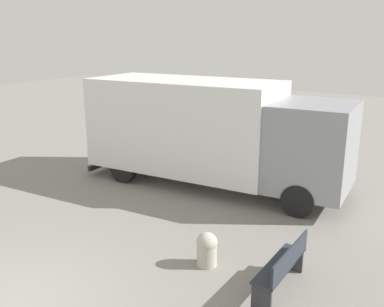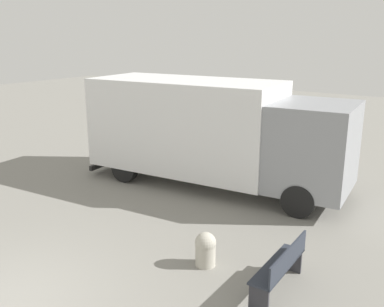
% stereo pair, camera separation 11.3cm
% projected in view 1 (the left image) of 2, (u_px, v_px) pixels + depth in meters
% --- Properties ---
extents(delivery_truck, '(7.90, 3.09, 3.08)m').
position_uv_depth(delivery_truck, '(211.00, 129.00, 12.45)').
color(delivery_truck, white).
rests_on(delivery_truck, ground).
extents(park_bench, '(0.43, 1.62, 0.88)m').
position_uv_depth(park_bench, '(284.00, 266.00, 7.39)').
color(park_bench, '#282D38').
rests_on(park_bench, ground).
extents(bollard_near_bench, '(0.41, 0.41, 0.69)m').
position_uv_depth(bollard_near_bench, '(207.00, 248.00, 8.27)').
color(bollard_near_bench, '#B2AD9E').
rests_on(bollard_near_bench, ground).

